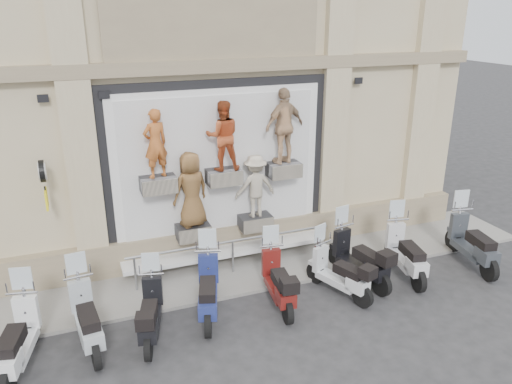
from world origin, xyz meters
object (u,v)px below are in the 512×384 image
(scooter_g, at_px, (340,264))
(scooter_h, at_px, (360,249))
(scooter_f, at_px, (278,272))
(guard_rail, at_px, (233,258))
(scooter_j, at_px, (474,233))
(scooter_b, at_px, (16,328))
(clock_sign_bracket, at_px, (43,178))
(scooter_c, at_px, (85,307))
(scooter_e, at_px, (208,279))
(scooter_i, at_px, (407,243))
(scooter_d, at_px, (150,303))

(scooter_g, distance_m, scooter_h, 0.82)
(scooter_f, height_order, scooter_g, scooter_f)
(guard_rail, bearing_deg, scooter_j, -16.18)
(scooter_b, relative_size, scooter_g, 1.10)
(clock_sign_bracket, height_order, scooter_c, clock_sign_bracket)
(scooter_j, bearing_deg, guard_rail, 174.53)
(guard_rail, height_order, scooter_j, scooter_j)
(scooter_c, relative_size, scooter_e, 0.99)
(clock_sign_bracket, relative_size, scooter_g, 0.55)
(guard_rail, height_order, scooter_b, scooter_b)
(guard_rail, xyz_separation_m, scooter_c, (-3.42, -1.55, 0.36))
(scooter_b, distance_m, scooter_g, 6.51)
(scooter_i, bearing_deg, scooter_e, -169.27)
(scooter_f, bearing_deg, scooter_c, -172.62)
(scooter_b, bearing_deg, scooter_g, 13.80)
(scooter_b, xyz_separation_m, scooter_g, (6.51, 0.12, -0.07))
(scooter_c, bearing_deg, scooter_h, -3.68)
(scooter_h, xyz_separation_m, scooter_j, (3.04, -0.33, 0.04))
(scooter_c, relative_size, scooter_j, 0.95)
(scooter_d, distance_m, scooter_f, 2.76)
(scooter_b, bearing_deg, guard_rail, 34.15)
(scooter_g, bearing_deg, scooter_f, 155.17)
(scooter_e, distance_m, scooter_j, 6.71)
(guard_rail, height_order, scooter_h, scooter_h)
(scooter_g, bearing_deg, scooter_d, 160.59)
(scooter_d, xyz_separation_m, scooter_i, (6.10, 0.24, 0.08))
(scooter_j, bearing_deg, scooter_f, -170.34)
(scooter_f, xyz_separation_m, scooter_h, (2.15, 0.24, 0.04))
(scooter_b, height_order, scooter_h, scooter_h)
(scooter_b, bearing_deg, scooter_e, 19.12)
(scooter_e, bearing_deg, clock_sign_bracket, 164.14)
(scooter_d, xyz_separation_m, scooter_h, (4.91, 0.40, 0.08))
(guard_rail, distance_m, scooter_d, 2.85)
(scooter_h, bearing_deg, scooter_b, 173.16)
(scooter_f, bearing_deg, guard_rail, 115.44)
(scooter_f, bearing_deg, scooter_b, -169.85)
(scooter_g, height_order, scooter_i, scooter_i)
(scooter_e, distance_m, scooter_i, 4.85)
(scooter_b, bearing_deg, scooter_h, 16.50)
(scooter_d, distance_m, scooter_h, 4.93)
(scooter_b, height_order, scooter_e, scooter_e)
(scooter_c, height_order, scooter_j, scooter_j)
(scooter_j, bearing_deg, scooter_h, -175.50)
(scooter_e, xyz_separation_m, scooter_f, (1.51, -0.16, -0.04))
(scooter_g, distance_m, scooter_j, 3.77)
(clock_sign_bracket, xyz_separation_m, scooter_b, (-0.68, -2.26, -1.97))
(scooter_c, xyz_separation_m, scooter_h, (6.07, 0.23, 0.01))
(scooter_e, height_order, scooter_g, scooter_e)
(clock_sign_bracket, bearing_deg, scooter_b, -106.81)
(scooter_f, height_order, scooter_j, scooter_j)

